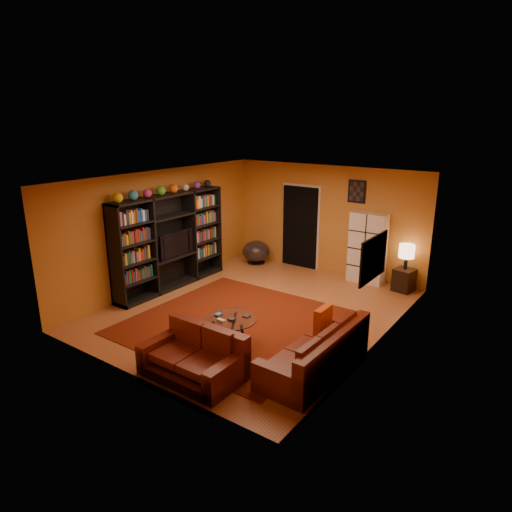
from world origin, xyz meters
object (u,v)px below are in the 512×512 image
Objects in this scene: coffee_table at (230,321)px; table_lamp at (407,252)px; entertainment_unit at (170,241)px; side_table at (404,280)px; loveseat at (197,357)px; bowl_chair at (256,251)px; sofa at (319,354)px; storage_cabinet at (367,248)px; tv at (173,244)px.

table_lamp reaches higher than coffee_table.
entertainment_unit reaches higher than side_table.
loveseat is 2.03× the size of bowl_chair.
entertainment_unit is 4.66m from sofa.
storage_cabinet is at bearing 80.79° from coffee_table.
sofa is at bearing 2.48° from coffee_table.
sofa and loveseat have the same top height.
loveseat reaches higher than bowl_chair.
tv is 1.09× the size of coffee_table.
storage_cabinet is at bearing -50.88° from tv.
coffee_table is 4.26m from storage_cabinet.
coffee_table is (2.77, -1.38, -0.64)m from entertainment_unit.
table_lamp is (1.58, 4.13, 0.49)m from coffee_table.
loveseat is 2.66× the size of table_lamp.
sofa is 5.43m from bowl_chair.
sofa is 1.41× the size of loveseat.
entertainment_unit reaches higher than table_lamp.
table_lamp is at bearing 0.00° from side_table.
sofa is 2.86× the size of bowl_chair.
table_lamp is (-0.06, 4.06, 0.61)m from sofa.
tv is 1.96× the size of side_table.
bowl_chair is (0.50, 2.46, -0.69)m from tv.
tv is at bearing -147.76° from table_lamp.
tv reaches higher than coffee_table.
coffee_table is 1.23× the size of bowl_chair.
storage_cabinet is (-0.96, 4.11, 0.53)m from sofa.
entertainment_unit is 4.45m from storage_cabinet.
tv reaches higher than table_lamp.
entertainment_unit reaches higher than loveseat.
side_table is (3.81, 0.25, -0.07)m from bowl_chair.
bowl_chair is 3.81m from side_table.
loveseat is at bearing -130.17° from tv.
coffee_table is at bearing -176.27° from sofa.
storage_cabinet is at bearing 39.08° from entertainment_unit.
bowl_chair is 3.86m from table_lamp.
entertainment_unit is at bearing 126.93° from tv.
tv is 0.47× the size of sofa.
tv is 4.38m from storage_cabinet.
entertainment_unit is at bearing 153.49° from coffee_table.
loveseat is at bearing -141.38° from sofa.
entertainment_unit is 5.40× the size of table_lamp.
coffee_table is 0.55× the size of storage_cabinet.
loveseat is at bearing -105.08° from table_lamp.
entertainment_unit is at bearing -102.30° from bowl_chair.
entertainment_unit is 3.34× the size of coffee_table.
entertainment_unit is at bearing -147.71° from side_table.
tv is 0.60× the size of storage_cabinet.
table_lamp reaches higher than bowl_chair.
coffee_table is at bearing -26.51° from entertainment_unit.
bowl_chair is (-2.22, 3.88, -0.09)m from coffee_table.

